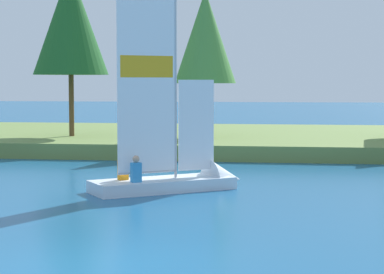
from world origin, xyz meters
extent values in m
plane|color=#195684|center=(0.00, 0.00, 0.00)|extent=(200.00, 200.00, 0.00)
cube|color=olive|center=(0.00, 23.96, 0.32)|extent=(80.00, 14.79, 0.65)
cylinder|color=brown|center=(-6.84, 20.85, 2.09)|extent=(0.24, 0.24, 2.89)
cone|color=#1E5B23|center=(-6.84, 20.85, 6.02)|extent=(3.51, 3.51, 4.97)
cylinder|color=brown|center=(-0.57, 21.33, 1.89)|extent=(0.38, 0.38, 2.49)
cone|color=#47893D|center=(-0.57, 21.33, 5.27)|extent=(2.85, 2.85, 4.28)
cube|color=silver|center=(-0.36, 8.79, 0.18)|extent=(4.31, 3.60, 0.36)
cone|color=silver|center=(1.38, 9.99, 0.18)|extent=(1.61, 1.67, 1.30)
cylinder|color=#B7B7BC|center=(-0.01, 9.03, 3.35)|extent=(0.08, 0.08, 5.99)
cube|color=white|center=(-0.77, 8.51, 3.22)|extent=(1.53, 1.07, 5.23)
cube|color=orange|center=(-0.77, 8.51, 3.65)|extent=(1.38, 0.97, 0.63)
cube|color=white|center=(0.56, 9.42, 1.91)|extent=(0.99, 0.70, 2.71)
cylinder|color=#B7B7BC|center=(-0.77, 8.51, 0.58)|extent=(1.54, 1.09, 0.06)
cube|color=#338CCC|center=(-0.99, 7.97, 0.63)|extent=(0.34, 0.32, 0.56)
sphere|color=tan|center=(-0.99, 7.97, 1.02)|extent=(0.20, 0.20, 0.20)
cube|color=orange|center=(-1.47, 8.41, 0.65)|extent=(0.34, 0.32, 0.59)
sphere|color=tan|center=(-1.47, 8.41, 1.05)|extent=(0.20, 0.20, 0.20)
camera|label=1|loc=(3.33, -12.02, 3.23)|focal=67.58mm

